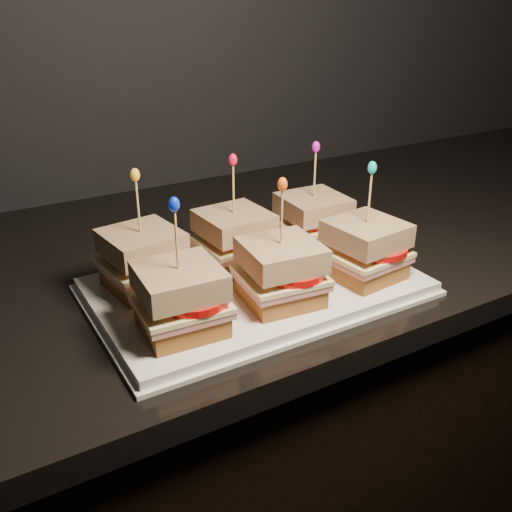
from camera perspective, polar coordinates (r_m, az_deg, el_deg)
cabinet at (r=1.18m, az=-5.33°, el=-20.59°), size 2.46×0.65×0.86m
granite_slab at (r=0.92m, az=-6.44°, el=-0.53°), size 2.50×0.69×0.03m
platter at (r=0.78m, az=0.00°, el=-3.07°), size 0.43×0.26×0.02m
platter_rim at (r=0.78m, az=0.00°, el=-3.46°), size 0.44×0.28×0.01m
sandwich_0_bread_bot at (r=0.77m, az=-11.07°, el=-2.16°), size 0.10×0.10×0.02m
sandwich_0_ham at (r=0.76m, az=-11.17°, el=-1.06°), size 0.11×0.11×0.01m
sandwich_0_cheese at (r=0.76m, az=-11.22°, el=-0.59°), size 0.11×0.11×0.01m
sandwich_0_tomato at (r=0.75m, az=-10.25°, el=-0.05°), size 0.09×0.09×0.01m
sandwich_0_bread_top at (r=0.75m, az=-11.39°, el=1.31°), size 0.10×0.10×0.03m
sandwich_0_pick at (r=0.73m, az=-11.69°, el=4.57°), size 0.00×0.00×0.09m
sandwich_0_frill at (r=0.72m, az=-12.00°, el=7.94°), size 0.01×0.01×0.02m
sandwich_1_bread_bot at (r=0.82m, az=-2.15°, el=-0.00°), size 0.09×0.09×0.02m
sandwich_1_ham at (r=0.81m, az=-2.17°, el=1.05°), size 0.10×0.10×0.01m
sandwich_1_cheese at (r=0.81m, az=-2.18°, el=1.50°), size 0.10×0.10×0.01m
sandwich_1_tomato at (r=0.80m, az=-1.23°, el=2.02°), size 0.09×0.09×0.01m
sandwich_1_bread_top at (r=0.80m, az=-2.21°, el=3.31°), size 0.10×0.10×0.03m
sandwich_1_pick at (r=0.78m, az=-2.27°, el=6.41°), size 0.00×0.00×0.09m
sandwich_1_frill at (r=0.77m, az=-2.32°, el=9.60°), size 0.01×0.01×0.02m
sandwich_2_bread_bot at (r=0.88m, az=5.61°, el=1.88°), size 0.09×0.09×0.02m
sandwich_2_ham at (r=0.88m, az=5.66°, el=2.86°), size 0.10×0.10×0.01m
sandwich_2_cheese at (r=0.87m, az=5.67°, el=3.28°), size 0.10×0.10×0.01m
sandwich_2_tomato at (r=0.87m, az=6.57°, el=3.76°), size 0.09×0.09×0.01m
sandwich_2_bread_top at (r=0.86m, az=5.75°, el=4.98°), size 0.09×0.09×0.03m
sandwich_2_pick at (r=0.85m, az=5.88°, el=7.86°), size 0.00×0.00×0.09m
sandwich_2_frill at (r=0.84m, az=6.02°, el=10.80°), size 0.01×0.01×0.02m
sandwich_3_bread_bot at (r=0.67m, az=-7.46°, el=-6.32°), size 0.09×0.09×0.02m
sandwich_3_ham at (r=0.66m, az=-7.53°, el=-5.11°), size 0.10×0.10×0.01m
sandwich_3_cheese at (r=0.66m, az=-7.57°, el=-4.58°), size 0.11×0.10×0.01m
sandwich_3_tomato at (r=0.65m, az=-6.43°, el=-3.98°), size 0.09×0.09×0.01m
sandwich_3_bread_top at (r=0.64m, az=-7.70°, el=-2.46°), size 0.10×0.10×0.03m
sandwich_3_pick at (r=0.62m, az=-7.94°, el=1.25°), size 0.00×0.00×0.09m
sandwich_3_frill at (r=0.61m, az=-8.19°, el=5.13°), size 0.01×0.01×0.02m
sandwich_4_bread_bot at (r=0.72m, az=2.44°, el=-3.55°), size 0.10×0.10×0.02m
sandwich_4_ham at (r=0.71m, az=2.46°, el=-2.40°), size 0.11×0.10×0.01m
sandwich_4_cheese at (r=0.71m, az=2.47°, el=-1.89°), size 0.11×0.11×0.01m
sandwich_4_tomato at (r=0.71m, az=3.56°, el=-1.32°), size 0.09×0.09×0.01m
sandwich_4_bread_top at (r=0.70m, az=2.51°, el=0.11°), size 0.10×0.10×0.03m
sandwich_4_pick at (r=0.68m, az=2.58°, el=3.57°), size 0.00×0.00×0.09m
sandwich_4_frill at (r=0.67m, az=2.66°, el=7.18°), size 0.01×0.01×0.02m
sandwich_5_bread_bot at (r=0.80m, az=10.68°, el=-1.13°), size 0.10×0.10×0.02m
sandwich_5_ham at (r=0.79m, az=10.78°, el=-0.07°), size 0.11×0.10×0.01m
sandwich_5_cheese at (r=0.79m, az=10.82°, el=0.39°), size 0.11×0.11×0.01m
sandwich_5_tomato at (r=0.79m, az=11.81°, el=0.91°), size 0.09×0.09×0.01m
sandwich_5_bread_top at (r=0.77m, az=10.98°, el=2.23°), size 0.10×0.10×0.03m
sandwich_5_pick at (r=0.76m, az=11.26°, el=5.40°), size 0.00×0.00×0.09m
sandwich_5_frill at (r=0.75m, az=11.55°, el=8.65°), size 0.01×0.01×0.02m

